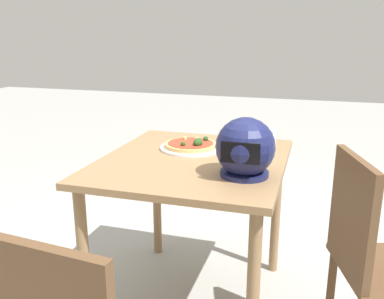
# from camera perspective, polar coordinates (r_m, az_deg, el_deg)

# --- Properties ---
(dining_table) EXTENTS (0.84, 0.96, 0.77)m
(dining_table) POSITION_cam_1_polar(r_m,az_deg,el_deg) (1.98, 0.21, -4.14)
(dining_table) COLOR olive
(dining_table) RESTS_ON ground
(pizza_plate) EXTENTS (0.31, 0.31, 0.01)m
(pizza_plate) POSITION_cam_1_polar(r_m,az_deg,el_deg) (2.10, -0.20, 0.23)
(pizza_plate) COLOR white
(pizza_plate) RESTS_ON dining_table
(pizza) EXTENTS (0.26, 0.26, 0.06)m
(pizza) POSITION_cam_1_polar(r_m,az_deg,el_deg) (2.09, -0.10, 0.70)
(pizza) COLOR tan
(pizza) RESTS_ON pizza_plate
(motorcycle_helmet) EXTENTS (0.24, 0.24, 0.24)m
(motorcycle_helmet) POSITION_cam_1_polar(r_m,az_deg,el_deg) (1.69, 7.28, 0.13)
(motorcycle_helmet) COLOR #191E4C
(motorcycle_helmet) RESTS_ON dining_table
(drinking_glass) EXTENTS (0.07, 0.07, 0.11)m
(drinking_glass) POSITION_cam_1_polar(r_m,az_deg,el_deg) (2.08, 10.43, 1.22)
(drinking_glass) COLOR silver
(drinking_glass) RESTS_ON dining_table
(chair_side) EXTENTS (0.50, 0.50, 0.90)m
(chair_side) POSITION_cam_1_polar(r_m,az_deg,el_deg) (1.81, 23.37, -13.07)
(chair_side) COLOR brown
(chair_side) RESTS_ON ground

